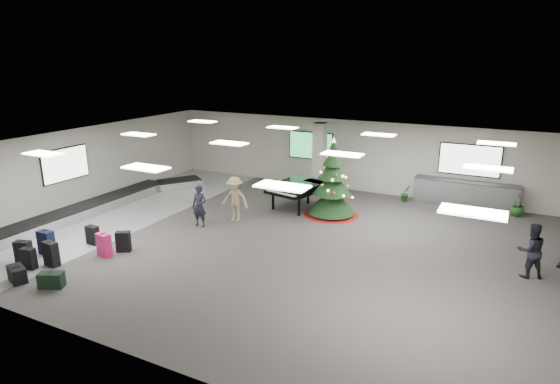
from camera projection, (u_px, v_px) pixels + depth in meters
The scene contains 20 objects.
ground at pixel (282, 241), 15.67m from camera, with size 18.00×18.00×0.00m, color #34312F.
room_envelope at pixel (281, 168), 15.75m from camera, with size 18.02×14.02×3.21m.
baggage_carousel at pixel (109, 203), 18.94m from camera, with size 2.28×9.71×0.43m.
service_counter at pixel (465, 194), 19.03m from camera, with size 4.05×0.65×1.08m.
suitcase_0 at pixel (29, 259), 13.51m from camera, with size 0.44×0.30×0.65m.
suitcase_1 at pixel (51, 254), 13.71m from camera, with size 0.49×0.29×0.76m.
pink_suitcase at pixel (104, 245), 14.36m from camera, with size 0.51×0.35×0.75m.
suitcase_3 at pixel (123, 242), 14.73m from camera, with size 0.50×0.43×0.68m.
navy_suitcase at pixel (46, 242), 14.52m from camera, with size 0.49×0.29×0.78m.
suitcase_5 at pixel (24, 252), 13.87m from camera, with size 0.52×0.39×0.72m.
green_duffel at pixel (51, 280), 12.45m from camera, with size 0.71×0.56×0.44m.
suitcase_8 at pixel (93, 235), 15.29m from camera, with size 0.44×0.27×0.65m.
black_duffel at pixel (17, 274), 12.79m from camera, with size 0.74×0.57×0.45m.
christmas_tree at pixel (332, 189), 17.91m from camera, with size 2.15×2.15×3.06m.
grand_piano at pixel (296, 188), 18.76m from camera, with size 2.03×2.42×1.22m.
traveler_a at pixel (199, 206), 16.77m from camera, with size 0.56×0.37×1.54m, color black.
traveler_b at pixel (235, 199), 17.32m from camera, with size 1.09×0.63×1.69m, color #93805A.
traveler_bench at pixel (531, 251), 12.90m from camera, with size 0.77×0.60×1.58m, color black.
potted_plant_left at pixel (406, 193), 19.79m from camera, with size 0.40×0.32×0.73m, color #164518.
potted_plant_right at pixel (518, 204), 17.99m from camera, with size 0.52×0.52×0.92m, color #164518.
Camera 1 is at (6.53, -13.04, 5.95)m, focal length 30.00 mm.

